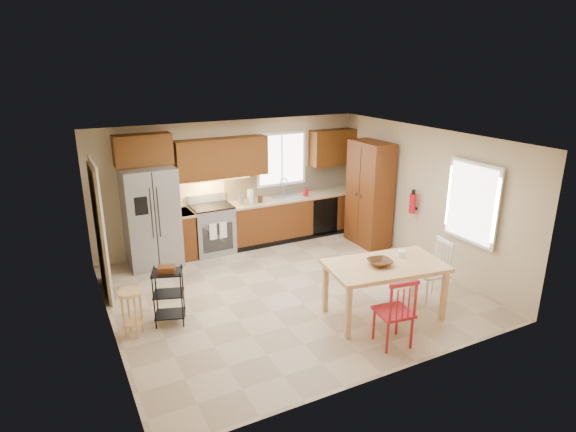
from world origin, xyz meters
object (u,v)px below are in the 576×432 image
(chair_red, at_px, (394,311))
(utility_cart, at_px, (169,296))
(soap_bottle, at_px, (306,192))
(chair_white, at_px, (431,271))
(table_bowl, at_px, (380,266))
(refrigerator, at_px, (151,217))
(fire_extinguisher, at_px, (413,203))
(table_jar, at_px, (401,255))
(dining_table, at_px, (384,291))
(bar_stool, at_px, (132,313))
(pantry, at_px, (369,194))
(range_stove, at_px, (212,230))

(chair_red, xyz_separation_m, utility_cart, (-2.49, 1.88, -0.07))
(soap_bottle, distance_m, chair_white, 3.44)
(table_bowl, bearing_deg, refrigerator, 125.48)
(fire_extinguisher, relative_size, table_jar, 2.35)
(soap_bottle, bearing_deg, fire_extinguisher, -59.47)
(soap_bottle, relative_size, dining_table, 0.11)
(fire_extinguisher, height_order, bar_stool, fire_extinguisher)
(pantry, distance_m, dining_table, 3.04)
(bar_stool, bearing_deg, fire_extinguisher, -6.12)
(refrigerator, distance_m, chair_white, 4.92)
(pantry, bearing_deg, table_jar, -116.18)
(refrigerator, distance_m, soap_bottle, 3.18)
(range_stove, bearing_deg, chair_red, -75.60)
(utility_cart, bearing_deg, fire_extinguisher, 22.26)
(range_stove, xyz_separation_m, soap_bottle, (2.03, -0.08, 0.54))
(soap_bottle, distance_m, chair_red, 4.23)
(refrigerator, relative_size, table_jar, 11.89)
(table_jar, bearing_deg, bar_stool, 164.55)
(dining_table, relative_size, chair_white, 1.70)
(utility_cart, bearing_deg, chair_red, -17.92)
(dining_table, bearing_deg, chair_white, 11.24)
(chair_red, height_order, table_bowl, chair_red)
(range_stove, relative_size, chair_red, 0.94)
(fire_extinguisher, relative_size, utility_cart, 0.43)
(dining_table, relative_size, utility_cart, 1.99)
(fire_extinguisher, height_order, table_bowl, fire_extinguisher)
(chair_red, distance_m, table_jar, 1.10)
(pantry, xyz_separation_m, chair_white, (-0.61, -2.48, -0.56))
(dining_table, distance_m, utility_cart, 3.10)
(range_stove, height_order, chair_red, chair_red)
(refrigerator, relative_size, utility_cart, 2.17)
(table_bowl, distance_m, utility_cart, 3.03)
(table_bowl, height_order, table_jar, table_jar)
(pantry, relative_size, chair_white, 2.14)
(pantry, xyz_separation_m, dining_table, (-1.56, -2.53, -0.64))
(refrigerator, height_order, utility_cart, refrigerator)
(refrigerator, distance_m, fire_extinguisher, 4.76)
(refrigerator, xyz_separation_m, table_bowl, (2.47, -3.46, -0.08))
(dining_table, bearing_deg, range_stove, 120.21)
(pantry, height_order, table_bowl, pantry)
(refrigerator, bearing_deg, chair_white, -44.08)
(refrigerator, xyz_separation_m, fire_extinguisher, (4.33, -1.98, 0.19))
(pantry, bearing_deg, refrigerator, 167.38)
(pantry, bearing_deg, fire_extinguisher, -79.22)
(chair_white, xyz_separation_m, table_bowl, (-1.05, -0.05, 0.33))
(fire_extinguisher, distance_m, table_bowl, 2.40)
(soap_bottle, xyz_separation_m, chair_white, (0.34, -3.38, -0.50))
(table_bowl, bearing_deg, pantry, 56.70)
(refrigerator, bearing_deg, utility_cart, -96.95)
(dining_table, xyz_separation_m, table_jar, (0.37, 0.10, 0.45))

